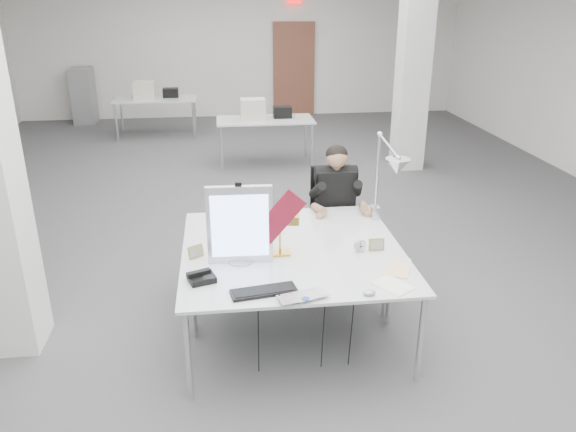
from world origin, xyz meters
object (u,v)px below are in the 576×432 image
Objects in this scene: office_chair at (334,220)px; bankers_lamp at (280,235)px; seated_person at (336,189)px; beige_monitor at (249,209)px; architect_lamp at (385,182)px; desk_main at (300,275)px; desk_phone at (202,278)px; monitor at (240,225)px; laptop at (306,301)px.

bankers_lamp is (-0.68, -1.17, 0.38)m from office_chair.
seated_person is 1.04m from beige_monitor.
architect_lamp reaches higher than office_chair.
seated_person is 1.32m from bankers_lamp.
seated_person is at bearing 68.86° from desk_main.
architect_lamp reaches higher than desk_phone.
bankers_lamp is (0.32, 0.10, -0.15)m from monitor.
seated_person reaches higher than office_chair.
desk_main is 1.23m from architect_lamp.
beige_monitor is (-0.33, 0.96, 0.18)m from desk_main.
office_chair is at bearing 58.44° from laptop.
monitor is at bearing -140.35° from architect_lamp.
desk_main is 0.42m from laptop.
beige_monitor is (0.40, 0.99, 0.14)m from desk_phone.
bankers_lamp is at bearing 19.10° from monitor.
beige_monitor is (-0.90, -0.57, 0.38)m from office_chair.
office_chair is 1.41m from bankers_lamp.
seated_person is at bearing 52.75° from monitor.
desk_phone is at bearing 136.25° from laptop.
architect_lamp is (0.28, -0.77, 0.66)m from office_chair.
architect_lamp is at bearing 23.49° from monitor.
architect_lamp is (0.87, 1.18, 0.43)m from laptop.
office_chair is at bearing 53.88° from monitor.
seated_person is 0.83m from architect_lamp.
architect_lamp is at bearing 38.91° from laptop.
office_chair is at bearing 69.84° from bankers_lamp.
beige_monitor is at bearing 108.77° from desk_main.
office_chair is 5.81× the size of desk_phone.
desk_main is 5.15× the size of laptop.
monitor is (-1.00, -1.22, 0.17)m from seated_person.
desk_main is 1.67× the size of office_chair.
office_chair reaches higher than laptop.
desk_main is 1.59m from seated_person.
seated_person is 2.93× the size of bankers_lamp.
seated_person is at bearing 129.36° from architect_lamp.
beige_monitor is (-0.22, 0.61, 0.00)m from bankers_lamp.
office_chair reaches higher than desk_phone.
architect_lamp reaches higher than laptop.
monitor is 1.79× the size of laptop.
beige_monitor is at bearing -171.58° from architect_lamp.
desk_main is 9.70× the size of desk_phone.
monitor is (-1.00, -1.27, 0.53)m from office_chair.
seated_person is (0.57, 1.48, 0.16)m from desk_main.
architect_lamp is (1.18, -0.21, 0.28)m from beige_monitor.
laptop is 1.06× the size of bankers_lamp.
monitor reaches higher than laptop.
monitor reaches higher than bankers_lamp.
bankers_lamp is at bearing 13.93° from desk_phone.
beige_monitor is 1.23m from architect_lamp.
monitor is at bearing -127.32° from office_chair.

